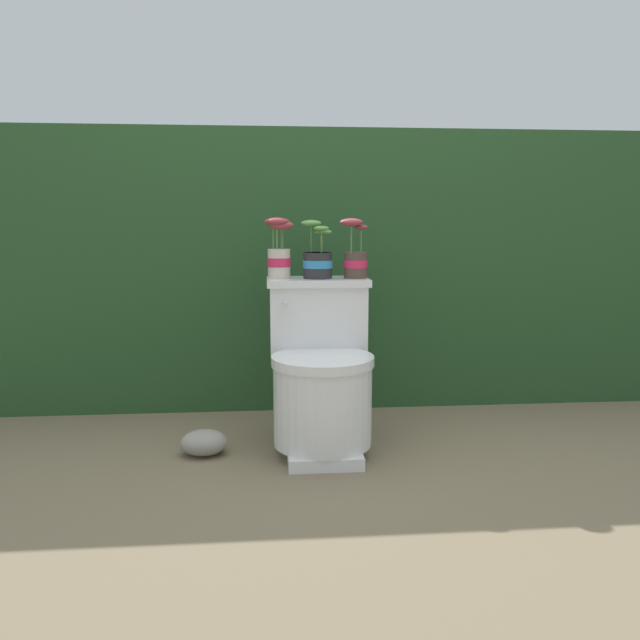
% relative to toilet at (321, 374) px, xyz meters
% --- Properties ---
extents(ground_plane, '(12.00, 12.00, 0.00)m').
position_rel_toilet_xyz_m(ground_plane, '(0.03, -0.05, -0.31)').
color(ground_plane, '#75664C').
extents(hedge_backdrop, '(4.09, 0.73, 1.33)m').
position_rel_toilet_xyz_m(hedge_backdrop, '(0.03, 0.89, 0.36)').
color(hedge_backdrop, '#234723').
rests_on(hedge_backdrop, ground).
extents(toilet, '(0.42, 0.55, 0.67)m').
position_rel_toilet_xyz_m(toilet, '(0.00, 0.00, 0.00)').
color(toilet, silver).
rests_on(toilet, ground).
extents(potted_plant_left, '(0.12, 0.09, 0.25)m').
position_rel_toilet_xyz_m(potted_plant_left, '(-0.16, 0.16, 0.48)').
color(potted_plant_left, beige).
rests_on(potted_plant_left, toilet).
extents(potted_plant_midleft, '(0.13, 0.12, 0.24)m').
position_rel_toilet_xyz_m(potted_plant_midleft, '(0.00, 0.15, 0.45)').
color(potted_plant_midleft, '#262628').
rests_on(potted_plant_midleft, toilet).
extents(potted_plant_middle, '(0.12, 0.11, 0.24)m').
position_rel_toilet_xyz_m(potted_plant_middle, '(0.15, 0.15, 0.45)').
color(potted_plant_middle, '#47382D').
rests_on(potted_plant_middle, toilet).
extents(garden_stone, '(0.18, 0.15, 0.10)m').
position_rel_toilet_xyz_m(garden_stone, '(-0.46, -0.04, -0.26)').
color(garden_stone, gray).
rests_on(garden_stone, ground).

